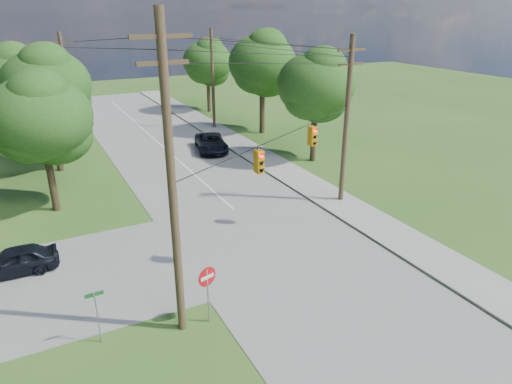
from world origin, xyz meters
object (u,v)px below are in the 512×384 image
pole_sw (172,183)px  pole_ne (347,120)px  car_main_north (211,143)px  do_not_enter_sign (207,283)px  pole_north_e (213,79)px  car_cross_dark (14,261)px  pole_north_w (68,89)px

pole_sw → pole_ne: bearing=29.4°
pole_ne → car_main_north: size_ratio=1.99×
do_not_enter_sign → pole_north_e: bearing=50.3°
do_not_enter_sign → car_main_north: bearing=50.7°
pole_ne → do_not_enter_sign: (-12.40, -7.71, -3.62)m
pole_sw → car_main_north: bearing=65.3°
pole_north_e → car_cross_dark: bearing=-131.2°
pole_sw → do_not_enter_sign: bearing=-5.7°
pole_ne → car_cross_dark: 19.92m
pole_ne → pole_north_e: (-0.00, 22.00, -0.34)m
pole_sw → car_main_north: pole_sw is taller
pole_north_e → pole_ne: bearing=-90.0°
pole_north_w → car_cross_dark: (-5.44, -22.11, -4.42)m
pole_north_e → do_not_enter_sign: pole_north_e is taller
pole_north_w → pole_north_e: bearing=0.0°
pole_sw → pole_north_w: (-0.40, 29.60, -1.10)m
pole_north_e → pole_north_w: bearing=180.0°
car_cross_dark → car_main_north: 21.54m
pole_north_w → car_main_north: bearing=-36.0°
pole_sw → do_not_enter_sign: 4.52m
car_main_north → car_cross_dark: bearing=-125.0°
pole_north_w → do_not_enter_sign: 29.93m
pole_ne → car_main_north: 15.51m
pole_north_e → do_not_enter_sign: size_ratio=3.92×
pole_ne → pole_sw: bearing=-150.6°
pole_ne → pole_north_e: bearing=90.0°
pole_sw → car_cross_dark: pole_sw is taller
car_cross_dark → pole_sw: bearing=39.6°
pole_north_e → car_cross_dark: (-19.34, -22.11, -4.42)m
pole_ne → pole_north_w: pole_ne is taller
do_not_enter_sign → pole_north_w: bearing=75.8°
pole_north_e → pole_north_w: 13.90m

